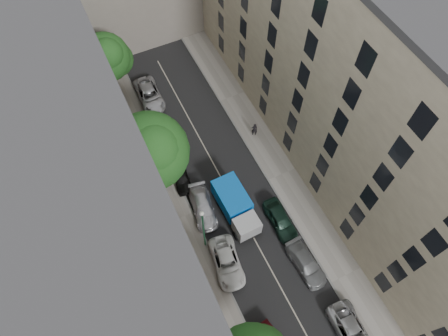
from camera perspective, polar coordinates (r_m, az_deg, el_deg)
ground at (r=38.05m, az=1.04°, el=-4.08°), size 120.00×120.00×0.00m
road_surface at (r=38.04m, az=1.04°, el=-4.08°), size 8.00×44.00×0.02m
sidewalk_left at (r=37.22m, az=-6.65°, el=-7.27°), size 3.00×44.00×0.15m
sidewalk_right at (r=39.50m, az=8.22°, el=-0.92°), size 3.00×44.00×0.15m
building_left at (r=28.52m, az=-18.94°, el=-3.38°), size 8.00×44.00×20.00m
building_right at (r=34.11m, az=18.47°, el=10.93°), size 8.00×44.00×20.00m
tarp_truck at (r=35.97m, az=1.70°, el=-5.52°), size 2.47×5.83×2.67m
car_left_2 at (r=34.92m, az=0.43°, el=-13.36°), size 2.99×5.18×1.36m
car_left_3 at (r=36.83m, az=-3.03°, el=-5.65°), size 2.67×5.00×1.38m
car_left_4 at (r=38.52m, az=-6.16°, el=-1.32°), size 1.93×3.90×1.28m
car_left_5 at (r=41.97m, az=-9.34°, el=5.58°), size 1.75×4.08×1.31m
car_left_6 at (r=44.89m, az=-10.60°, el=10.21°), size 2.57×5.34×1.47m
car_right_0 at (r=35.14m, az=17.77°, el=-21.43°), size 2.51×4.98×1.35m
car_right_1 at (r=35.61m, az=11.66°, el=-13.26°), size 2.10×4.61×1.31m
car_right_2 at (r=36.59m, az=8.04°, el=-7.29°), size 1.82×4.41×1.49m
tree_mid at (r=32.72m, az=-10.33°, el=2.09°), size 6.63×6.55×10.39m
tree_far at (r=42.53m, az=-16.35°, el=14.71°), size 5.19×4.90×8.20m
lamp_post at (r=32.14m, az=-2.99°, el=-8.34°), size 0.36×0.36×6.84m
pedestrian at (r=41.03m, az=4.37°, el=5.52°), size 0.74×0.64×1.72m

